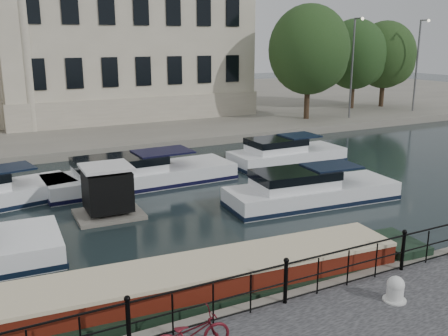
% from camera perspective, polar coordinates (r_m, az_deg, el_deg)
% --- Properties ---
extents(ground_plane, '(160.00, 160.00, 0.00)m').
position_cam_1_polar(ground_plane, '(14.93, 1.90, -13.18)').
color(ground_plane, black).
rests_on(ground_plane, ground).
extents(far_bank, '(120.00, 42.00, 0.55)m').
position_cam_1_polar(far_bank, '(51.35, -20.13, 6.17)').
color(far_bank, '#6B665B').
rests_on(far_bank, ground_plane).
extents(railing, '(24.14, 0.14, 1.22)m').
position_cam_1_polar(railing, '(12.69, 7.06, -12.48)').
color(railing, black).
rests_on(railing, near_quay).
extents(civic_building, '(53.55, 31.84, 16.85)m').
position_cam_1_polar(civic_building, '(46.53, -21.36, 13.67)').
color(civic_building, '#ADA38C').
rests_on(civic_building, far_bank).
extents(lamp_posts, '(8.24, 1.55, 8.07)m').
position_cam_1_polar(lamp_posts, '(45.82, 18.08, 11.14)').
color(lamp_posts, '#59595B').
rests_on(lamp_posts, far_bank).
extents(bicycle, '(1.78, 0.75, 0.91)m').
position_cam_1_polar(bicycle, '(10.93, -3.85, -18.39)').
color(bicycle, '#4F0E16').
rests_on(bicycle, near_quay).
extents(mooring_bollard, '(0.59, 0.59, 0.66)m').
position_cam_1_polar(mooring_bollard, '(13.56, 18.99, -12.98)').
color(mooring_bollard, silver).
rests_on(mooring_bollard, near_quay).
extents(narrowboat, '(15.73, 3.36, 1.57)m').
position_cam_1_polar(narrowboat, '(13.63, -4.68, -14.38)').
color(narrowboat, black).
rests_on(narrowboat, ground_plane).
extents(harbour_hut, '(2.68, 2.26, 2.16)m').
position_cam_1_polar(harbour_hut, '(20.50, -13.16, -2.86)').
color(harbour_hut, '#6B665B').
rests_on(harbour_hut, ground_plane).
extents(cabin_cruisers, '(27.17, 9.60, 1.99)m').
position_cam_1_polar(cabin_cruisers, '(21.80, -11.21, -3.32)').
color(cabin_cruisers, white).
rests_on(cabin_cruisers, ground_plane).
extents(trees, '(17.39, 9.47, 9.17)m').
position_cam_1_polar(trees, '(46.68, 14.10, 12.39)').
color(trees, black).
rests_on(trees, far_bank).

